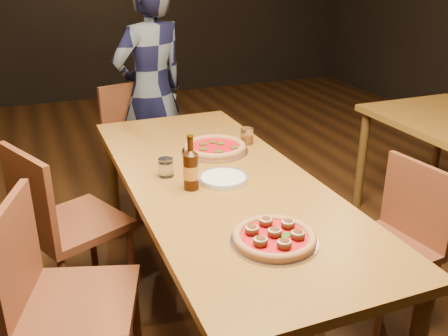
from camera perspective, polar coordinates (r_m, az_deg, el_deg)
name	(u,v)px	position (r m, az deg, el deg)	size (l,w,h in m)	color
ground	(220,312)	(2.65, -0.42, -16.17)	(9.00, 9.00, 0.00)	black
table_main	(220,193)	(2.28, -0.47, -2.82)	(0.80, 2.00, 0.75)	brown
chair_main_nw	(78,301)	(2.04, -16.34, -14.37)	(0.43, 0.43, 0.92)	brown
chair_main_sw	(75,223)	(2.58, -16.69, -5.99)	(0.43, 0.43, 0.93)	brown
chair_main_e	(384,248)	(2.46, 17.82, -8.69)	(0.39, 0.39, 0.85)	brown
chair_end	(145,148)	(3.49, -9.07, 2.30)	(0.43, 0.43, 0.91)	brown
pizza_meatball	(274,237)	(1.76, 5.78, -7.84)	(0.31, 0.31, 0.06)	#B7B7BF
pizza_margherita	(215,148)	(2.55, -1.04, 2.33)	(0.34, 0.34, 0.04)	#B7B7BF
plate_stack	(223,179)	(2.22, -0.10, -1.24)	(0.22, 0.22, 0.02)	white
beer_bottle	(191,170)	(2.12, -3.80, -0.28)	(0.07, 0.07, 0.24)	black
water_glass	(166,168)	(2.27, -6.66, 0.05)	(0.07, 0.07, 0.09)	white
amber_glass	(247,136)	(2.66, 2.62, 3.68)	(0.07, 0.07, 0.09)	#A75D12
diner	(151,94)	(3.52, -8.29, 8.41)	(0.58, 0.38, 1.60)	black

